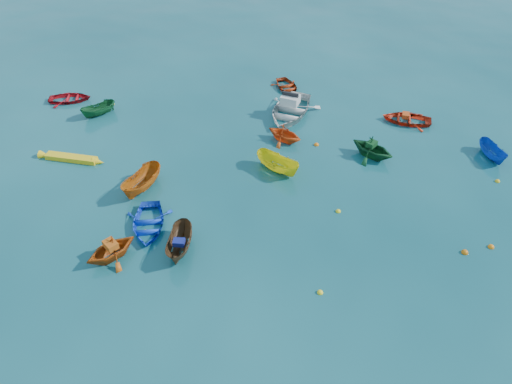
# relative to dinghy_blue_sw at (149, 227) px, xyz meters

# --- Properties ---
(ground) EXTENTS (160.00, 160.00, 0.00)m
(ground) POSITION_rel_dinghy_blue_sw_xyz_m (5.09, -1.51, 0.00)
(ground) COLOR #093F46
(ground) RESTS_ON ground
(dinghy_blue_sw) EXTENTS (3.36, 4.02, 0.72)m
(dinghy_blue_sw) POSITION_rel_dinghy_blue_sw_xyz_m (0.00, 0.00, 0.00)
(dinghy_blue_sw) COLOR blue
(dinghy_blue_sw) RESTS_ON ground
(sampan_brown_mid) EXTENTS (1.45, 3.07, 1.15)m
(sampan_brown_mid) POSITION_rel_dinghy_blue_sw_xyz_m (2.19, -1.29, 0.00)
(sampan_brown_mid) COLOR #4F331C
(sampan_brown_mid) RESTS_ON ground
(dinghy_orange_w) EXTENTS (3.32, 3.40, 1.36)m
(dinghy_orange_w) POSITION_rel_dinghy_blue_sw_xyz_m (-0.96, -2.40, 0.00)
(dinghy_orange_w) COLOR #BF5112
(dinghy_orange_w) RESTS_ON ground
(sampan_yellow_mid) EXTENTS (3.26, 2.55, 1.20)m
(sampan_yellow_mid) POSITION_rel_dinghy_blue_sw_xyz_m (5.89, 6.20, 0.00)
(sampan_yellow_mid) COLOR yellow
(sampan_yellow_mid) RESTS_ON ground
(dinghy_red_nw) EXTENTS (3.52, 2.96, 0.62)m
(dinghy_red_nw) POSITION_rel_dinghy_blue_sw_xyz_m (-10.51, 11.79, 0.00)
(dinghy_red_nw) COLOR #B00E17
(dinghy_red_nw) RESTS_ON ground
(sampan_orange_n) EXTENTS (1.99, 3.46, 1.26)m
(sampan_orange_n) POSITION_rel_dinghy_blue_sw_xyz_m (-1.41, 2.95, 0.00)
(sampan_orange_n) COLOR #BB5C11
(sampan_orange_n) RESTS_ON ground
(dinghy_green_n) EXTENTS (3.64, 3.50, 1.47)m
(dinghy_green_n) POSITION_rel_dinghy_blue_sw_xyz_m (11.40, 8.84, 0.00)
(dinghy_green_n) COLOR #104721
(dinghy_green_n) RESTS_ON ground
(dinghy_red_ne) EXTENTS (3.42, 2.54, 0.68)m
(dinghy_red_ne) POSITION_rel_dinghy_blue_sw_xyz_m (13.70, 13.54, 0.00)
(dinghy_red_ne) COLOR red
(dinghy_red_ne) RESTS_ON ground
(sampan_blue_far) EXTENTS (1.84, 2.73, 0.99)m
(sampan_blue_far) POSITION_rel_dinghy_blue_sw_xyz_m (18.75, 10.16, 0.00)
(sampan_blue_far) COLOR #0D3FA9
(sampan_blue_far) RESTS_ON ground
(dinghy_red_far) EXTENTS (3.21, 3.51, 0.59)m
(dinghy_red_far) POSITION_rel_dinghy_blue_sw_xyz_m (4.92, 16.73, 0.00)
(dinghy_red_far) COLOR #A52D0D
(dinghy_red_far) RESTS_ON ground
(dinghy_orange_far) EXTENTS (3.07, 2.90, 1.28)m
(dinghy_orange_far) POSITION_rel_dinghy_blue_sw_xyz_m (5.78, 9.57, 0.00)
(dinghy_orange_far) COLOR #DE4D14
(dinghy_orange_far) RESTS_ON ground
(sampan_green_far) EXTENTS (2.37, 2.59, 0.99)m
(sampan_green_far) POSITION_rel_dinghy_blue_sw_xyz_m (-7.50, 10.28, 0.00)
(sampan_green_far) COLOR #135529
(sampan_green_far) RESTS_ON ground
(kayak_yellow) EXTENTS (4.01, 0.61, 0.40)m
(kayak_yellow) POSITION_rel_dinghy_blue_sw_xyz_m (-6.85, 4.85, 0.00)
(kayak_yellow) COLOR yellow
(kayak_yellow) RESTS_ON ground
(motorboat_white) EXTENTS (4.52, 5.67, 1.65)m
(motorboat_white) POSITION_rel_dinghy_blue_sw_xyz_m (5.66, 12.89, 0.00)
(motorboat_white) COLOR silver
(motorboat_white) RESTS_ON ground
(tarp_blue_a) EXTENTS (0.61, 0.49, 0.28)m
(tarp_blue_a) POSITION_rel_dinghy_blue_sw_xyz_m (2.21, -1.44, 0.71)
(tarp_blue_a) COLOR navy
(tarp_blue_a) RESTS_ON sampan_brown_mid
(tarp_orange_a) EXTENTS (0.88, 0.84, 0.34)m
(tarp_orange_a) POSITION_rel_dinghy_blue_sw_xyz_m (-0.93, -2.36, 0.85)
(tarp_orange_a) COLOR #C45614
(tarp_orange_a) RESTS_ON dinghy_orange_w
(tarp_green_b) EXTENTS (0.75, 0.80, 0.31)m
(tarp_green_b) POSITION_rel_dinghy_blue_sw_xyz_m (11.32, 8.89, 0.89)
(tarp_green_b) COLOR #10411A
(tarp_green_b) RESTS_ON dinghy_green_n
(tarp_orange_b) EXTENTS (0.51, 0.65, 0.30)m
(tarp_orange_b) POSITION_rel_dinghy_blue_sw_xyz_m (13.60, 13.54, 0.49)
(tarp_orange_b) COLOR #CD4515
(tarp_orange_b) RESTS_ON dinghy_red_ne
(buoy_ye_a) EXTENTS (0.29, 0.29, 0.29)m
(buoy_ye_a) POSITION_rel_dinghy_blue_sw_xyz_m (9.29, -2.64, 0.00)
(buoy_ye_a) COLOR yellow
(buoy_ye_a) RESTS_ON ground
(buoy_or_b) EXTENTS (0.35, 0.35, 0.35)m
(buoy_or_b) POSITION_rel_dinghy_blue_sw_xyz_m (16.12, 1.27, 0.00)
(buoy_or_b) COLOR #D4680B
(buoy_or_b) RESTS_ON ground
(buoy_or_c) EXTENTS (0.34, 0.34, 0.34)m
(buoy_or_c) POSITION_rel_dinghy_blue_sw_xyz_m (-0.02, -0.42, 0.00)
(buoy_or_c) COLOR orange
(buoy_or_c) RESTS_ON ground
(buoy_ye_c) EXTENTS (0.29, 0.29, 0.29)m
(buoy_ye_c) POSITION_rel_dinghy_blue_sw_xyz_m (9.72, 3.17, 0.00)
(buoy_ye_c) COLOR yellow
(buoy_ye_c) RESTS_ON ground
(buoy_or_d) EXTENTS (0.32, 0.32, 0.32)m
(buoy_or_d) POSITION_rel_dinghy_blue_sw_xyz_m (17.47, 1.93, 0.00)
(buoy_or_d) COLOR orange
(buoy_or_d) RESTS_ON ground
(buoy_ye_d) EXTENTS (0.36, 0.36, 0.36)m
(buoy_ye_d) POSITION_rel_dinghy_blue_sw_xyz_m (-7.28, 11.90, 0.00)
(buoy_ye_d) COLOR yellow
(buoy_ye_d) RESTS_ON ground
(buoy_or_e) EXTENTS (0.32, 0.32, 0.32)m
(buoy_or_e) POSITION_rel_dinghy_blue_sw_xyz_m (7.91, 9.44, 0.00)
(buoy_or_e) COLOR orange
(buoy_or_e) RESTS_ON ground
(buoy_ye_e) EXTENTS (0.29, 0.29, 0.29)m
(buoy_ye_e) POSITION_rel_dinghy_blue_sw_xyz_m (18.74, 7.66, 0.00)
(buoy_ye_e) COLOR gold
(buoy_ye_e) RESTS_ON ground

